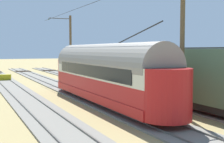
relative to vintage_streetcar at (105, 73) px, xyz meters
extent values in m
plane|color=#9E8956|center=(0.00, -4.40, -2.26)|extent=(220.00, 220.00, 0.00)
cube|color=slate|center=(-4.77, -4.40, -2.21)|extent=(2.80, 80.00, 0.10)
cube|color=#59544C|center=(-4.05, -4.40, -2.12)|extent=(0.07, 80.00, 0.08)
cube|color=#59544C|center=(-5.48, -4.40, -2.12)|extent=(0.07, 80.00, 0.08)
cube|color=#382819|center=(-4.77, -36.40, -2.16)|extent=(2.50, 0.24, 0.08)
cube|color=#382819|center=(-4.77, -35.75, -2.16)|extent=(2.50, 0.24, 0.08)
cube|color=#382819|center=(-4.77, -35.10, -2.16)|extent=(2.50, 0.24, 0.08)
cube|color=#382819|center=(-4.77, -34.45, -2.16)|extent=(2.50, 0.24, 0.08)
cube|color=#382819|center=(-4.77, -33.80, -2.16)|extent=(2.50, 0.24, 0.08)
cube|color=slate|center=(0.00, -4.40, -2.21)|extent=(2.80, 80.00, 0.10)
cube|color=#59544C|center=(0.72, -4.40, -2.12)|extent=(0.07, 80.00, 0.08)
cube|color=#59544C|center=(-0.72, -4.40, -2.12)|extent=(0.07, 80.00, 0.08)
cube|color=#382819|center=(0.00, -36.40, -2.16)|extent=(2.50, 0.24, 0.08)
cube|color=#382819|center=(0.00, -35.75, -2.16)|extent=(2.50, 0.24, 0.08)
cube|color=#382819|center=(0.00, -35.10, -2.16)|extent=(2.50, 0.24, 0.08)
cube|color=#382819|center=(0.00, -34.45, -2.16)|extent=(2.50, 0.24, 0.08)
cube|color=#382819|center=(0.00, -33.80, -2.16)|extent=(2.50, 0.24, 0.08)
cube|color=slate|center=(4.77, -4.40, -2.21)|extent=(2.80, 80.00, 0.10)
cube|color=#59544C|center=(5.48, -4.40, -2.12)|extent=(0.07, 80.00, 0.08)
cube|color=#59544C|center=(4.05, -4.40, -2.12)|extent=(0.07, 80.00, 0.08)
cube|color=red|center=(0.00, 0.01, -1.56)|extent=(2.65, 14.88, 0.55)
cube|color=red|center=(0.00, 0.01, -0.81)|extent=(2.55, 14.88, 0.95)
cube|color=beige|center=(0.00, 0.01, 0.19)|extent=(2.55, 14.88, 1.05)
cylinder|color=gray|center=(0.00, 0.01, 0.72)|extent=(2.65, 14.58, 2.65)
cylinder|color=red|center=(0.00, -7.38, -0.56)|extent=(2.55, 2.55, 2.55)
cylinder|color=red|center=(0.00, 7.40, -0.56)|extent=(2.55, 2.55, 2.55)
cube|color=black|center=(0.00, -8.52, 0.46)|extent=(1.63, 0.08, 0.36)
cube|color=black|center=(0.00, -8.56, 0.14)|extent=(1.73, 0.06, 0.80)
cube|color=black|center=(-1.29, 0.01, 0.19)|extent=(0.04, 12.50, 0.80)
cube|color=black|center=(1.29, 0.01, 0.19)|extent=(0.04, 12.50, 0.80)
cylinder|color=silver|center=(0.00, -8.65, -0.81)|extent=(0.24, 0.06, 0.24)
cube|color=gray|center=(0.00, -8.58, -1.73)|extent=(1.94, 0.12, 0.20)
cylinder|color=black|center=(0.00, 4.64, 2.54)|extent=(0.07, 4.83, 1.06)
cylinder|color=black|center=(-0.72, -4.76, -1.70)|extent=(0.10, 0.76, 0.76)
cylinder|color=black|center=(0.72, -4.76, -1.70)|extent=(0.10, 0.76, 0.76)
cylinder|color=black|center=(-0.72, 4.77, -1.70)|extent=(0.10, 0.76, 0.76)
cylinder|color=black|center=(0.72, 4.77, -1.70)|extent=(0.10, 0.76, 0.76)
cube|color=#4C6B4C|center=(-4.77, 2.23, 0.07)|extent=(2.90, 14.19, 3.20)
cube|color=#332D28|center=(-4.77, 2.23, 1.73)|extent=(0.70, 12.77, 0.08)
cube|color=black|center=(-4.77, 2.23, -1.73)|extent=(2.70, 14.19, 0.36)
cube|color=black|center=(-3.29, 2.23, -0.19)|extent=(0.06, 2.20, 2.56)
cylinder|color=black|center=(-4.05, 7.19, -1.66)|extent=(0.10, 0.84, 0.84)
cylinder|color=black|center=(-4.05, -2.74, -1.66)|extent=(0.10, 0.84, 0.84)
cylinder|color=black|center=(-5.48, -2.74, -1.66)|extent=(0.10, 0.84, 0.84)
cylinder|color=brown|center=(-2.60, -15.93, 1.74)|extent=(0.28, 0.28, 8.00)
cylinder|color=#2D2D2D|center=(-1.30, -15.93, 5.34)|extent=(2.60, 0.10, 0.10)
sphere|color=#334733|center=(0.00, -15.93, 5.19)|extent=(0.16, 0.16, 0.16)
cylinder|color=brown|center=(-2.60, 5.29, 1.74)|extent=(0.28, 0.28, 8.00)
cylinder|color=black|center=(-1.30, -15.93, 5.34)|extent=(2.60, 0.02, 0.02)
cube|color=#B2A519|center=(4.77, -20.27, -1.86)|extent=(1.80, 0.60, 0.80)
camera|label=1|loc=(8.76, 19.61, 1.61)|focal=48.80mm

